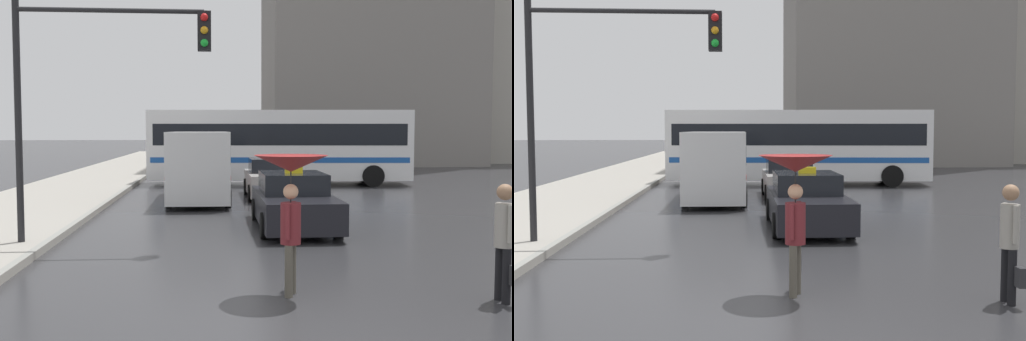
% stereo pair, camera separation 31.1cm
% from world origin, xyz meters
% --- Properties ---
extents(ground_plane, '(300.00, 300.00, 0.00)m').
position_xyz_m(ground_plane, '(0.00, 0.00, 0.00)').
color(ground_plane, '#2D2D30').
extents(taxi, '(1.91, 4.54, 1.55)m').
position_xyz_m(taxi, '(1.25, 7.79, 0.65)').
color(taxi, black).
rests_on(taxi, ground_plane).
extents(sedan_red, '(1.91, 4.19, 1.44)m').
position_xyz_m(sedan_red, '(1.40, 14.71, 0.67)').
color(sedan_red, '#B7B2AD').
rests_on(sedan_red, ground_plane).
extents(ambulance_van, '(2.11, 5.77, 2.42)m').
position_xyz_m(ambulance_van, '(-1.23, 13.78, 1.34)').
color(ambulance_van, silver).
rests_on(ambulance_van, ground_plane).
extents(city_bus, '(11.86, 3.49, 3.37)m').
position_xyz_m(city_bus, '(2.27, 19.99, 1.87)').
color(city_bus, silver).
rests_on(city_bus, ground_plane).
extents(pedestrian_with_umbrella, '(1.10, 1.10, 2.10)m').
position_xyz_m(pedestrian_with_umbrella, '(0.36, 1.60, 1.72)').
color(pedestrian_with_umbrella, '#4C473D').
rests_on(pedestrian_with_umbrella, ground_plane).
extents(pedestrian_man, '(0.26, 0.55, 1.71)m').
position_xyz_m(pedestrian_man, '(3.37, 1.01, 0.96)').
color(pedestrian_man, black).
rests_on(pedestrian_man, ground_plane).
extents(traffic_light, '(4.02, 0.38, 5.22)m').
position_xyz_m(traffic_light, '(-3.10, 5.45, 3.68)').
color(traffic_light, black).
rests_on(traffic_light, ground_plane).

